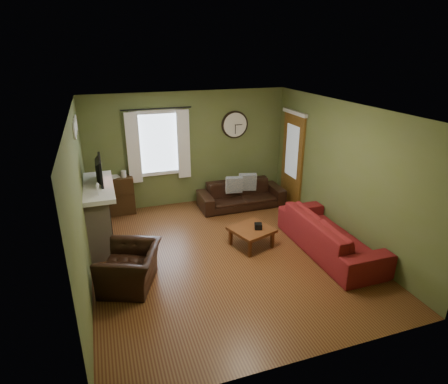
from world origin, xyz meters
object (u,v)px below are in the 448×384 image
object	(u,v)px
sofa_brown	(241,195)
sofa_red	(330,234)
coffee_table	(251,237)
armchair	(130,267)
bookshelf	(118,196)

from	to	relation	value
sofa_brown	sofa_red	bearing A→B (deg)	-72.33
sofa_brown	coffee_table	world-z (taller)	sofa_brown
sofa_red	armchair	distance (m)	3.53
sofa_red	coffee_table	xyz separation A→B (m)	(-1.27, 0.62, -0.16)
sofa_red	armchair	xyz separation A→B (m)	(-3.53, 0.09, -0.03)
bookshelf	armchair	world-z (taller)	bookshelf
bookshelf	sofa_red	xyz separation A→B (m)	(3.52, -2.90, -0.08)
armchair	sofa_brown	bearing A→B (deg)	151.90
coffee_table	sofa_brown	bearing A→B (deg)	74.57
armchair	sofa_red	bearing A→B (deg)	110.08
sofa_brown	sofa_red	world-z (taller)	sofa_red
sofa_red	coffee_table	bearing A→B (deg)	64.10
coffee_table	bookshelf	bearing A→B (deg)	134.45
sofa_red	coffee_table	size ratio (longest dim) A/B	3.38
armchair	coffee_table	size ratio (longest dim) A/B	1.40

